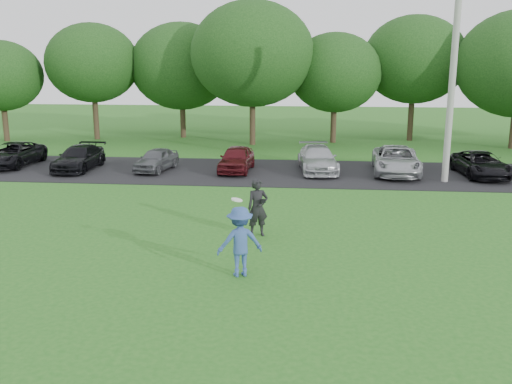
{
  "coord_description": "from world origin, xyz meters",
  "views": [
    {
      "loc": [
        1.66,
        -13.32,
        5.33
      ],
      "look_at": [
        0.0,
        3.5,
        1.3
      ],
      "focal_mm": 40.0,
      "sensor_mm": 36.0,
      "label": 1
    }
  ],
  "objects": [
    {
      "name": "ground",
      "position": [
        0.0,
        0.0,
        0.0
      ],
      "size": [
        100.0,
        100.0,
        0.0
      ],
      "primitive_type": "plane",
      "color": "#23621C",
      "rests_on": "ground"
    },
    {
      "name": "parking_lot",
      "position": [
        0.0,
        13.0,
        0.01
      ],
      "size": [
        32.0,
        6.5,
        0.03
      ],
      "primitive_type": "cube",
      "color": "black",
      "rests_on": "ground"
    },
    {
      "name": "camera_bystander",
      "position": [
        0.08,
        3.22,
        0.88
      ],
      "size": [
        0.75,
        0.62,
        1.76
      ],
      "color": "black",
      "rests_on": "ground"
    },
    {
      "name": "tree_row",
      "position": [
        1.51,
        22.76,
        4.91
      ],
      "size": [
        42.39,
        9.85,
        8.64
      ],
      "color": "#38281C",
      "rests_on": "ground"
    },
    {
      "name": "frisbee_player",
      "position": [
        -0.05,
        -0.05,
        0.88
      ],
      "size": [
        1.29,
        0.99,
        2.05
      ],
      "color": "#345293",
      "rests_on": "ground"
    },
    {
      "name": "parked_cars",
      "position": [
        0.19,
        13.08,
        0.61
      ],
      "size": [
        27.92,
        4.75,
        1.25
      ],
      "color": "black",
      "rests_on": "parking_lot"
    },
    {
      "name": "utility_pole",
      "position": [
        7.46,
        11.62,
        4.53
      ],
      "size": [
        0.28,
        0.28,
        9.05
      ],
      "primitive_type": "cylinder",
      "color": "#9F9F9A",
      "rests_on": "ground"
    }
  ]
}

